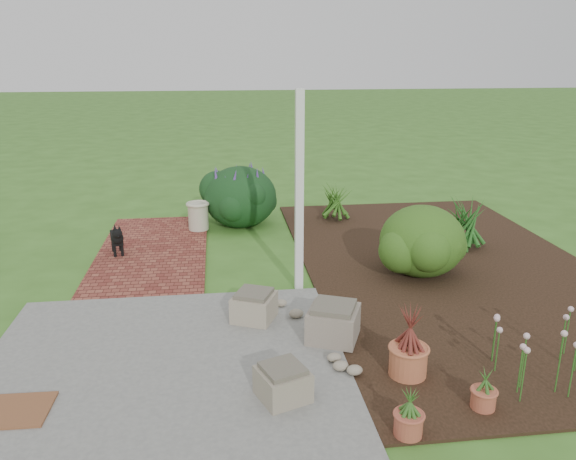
{
  "coord_description": "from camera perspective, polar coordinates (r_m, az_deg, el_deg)",
  "views": [
    {
      "loc": [
        -0.67,
        -6.47,
        2.9
      ],
      "look_at": [
        0.2,
        0.4,
        0.7
      ],
      "focal_mm": 35.0,
      "sensor_mm": 36.0,
      "label": 1
    }
  ],
  "objects": [
    {
      "name": "ground",
      "position": [
        7.12,
        -1.2,
        -6.41
      ],
      "size": [
        80.0,
        80.0,
        0.0
      ],
      "primitive_type": "plane",
      "color": "#386720",
      "rests_on": "ground"
    },
    {
      "name": "concrete_patio",
      "position": [
        5.56,
        -12.52,
        -14.04
      ],
      "size": [
        3.5,
        3.5,
        0.04
      ],
      "primitive_type": "cube",
      "color": "slate",
      "rests_on": "ground"
    },
    {
      "name": "brick_path",
      "position": [
        8.77,
        -13.56,
        -2.06
      ],
      "size": [
        1.6,
        3.5,
        0.04
      ],
      "primitive_type": "cube",
      "color": "maroon",
      "rests_on": "ground"
    },
    {
      "name": "garden_bed",
      "position": [
        8.18,
        16.14,
        -3.76
      ],
      "size": [
        4.0,
        7.0,
        0.03
      ],
      "primitive_type": "cube",
      "color": "black",
      "rests_on": "ground"
    },
    {
      "name": "veranda_post",
      "position": [
        6.84,
        1.15,
        3.67
      ],
      "size": [
        0.1,
        0.1,
        2.5
      ],
      "primitive_type": "cube",
      "color": "white",
      "rests_on": "ground"
    },
    {
      "name": "stone_trough_near",
      "position": [
        5.0,
        -0.52,
        -15.38
      ],
      "size": [
        0.51,
        0.51,
        0.26
      ],
      "primitive_type": "cube",
      "rotation": [
        0.0,
        0.0,
        0.36
      ],
      "color": "gray",
      "rests_on": "concrete_patio"
    },
    {
      "name": "stone_trough_mid",
      "position": [
        5.92,
        4.63,
        -9.48
      ],
      "size": [
        0.65,
        0.65,
        0.33
      ],
      "primitive_type": "cube",
      "rotation": [
        0.0,
        0.0,
        -0.4
      ],
      "color": "#736B59",
      "rests_on": "concrete_patio"
    },
    {
      "name": "stone_trough_far",
      "position": [
        6.33,
        -3.45,
        -7.83
      ],
      "size": [
        0.57,
        0.57,
        0.29
      ],
      "primitive_type": "cube",
      "rotation": [
        0.0,
        0.0,
        -0.42
      ],
      "color": "gray",
      "rests_on": "concrete_patio"
    },
    {
      "name": "coir_doormat",
      "position": [
        5.44,
        -26.93,
        -16.1
      ],
      "size": [
        0.77,
        0.51,
        0.02
      ],
      "primitive_type": "cube",
      "rotation": [
        0.0,
        0.0,
        -0.03
      ],
      "color": "brown",
      "rests_on": "concrete_patio"
    },
    {
      "name": "black_dog",
      "position": [
        8.6,
        -17.0,
        -0.74
      ],
      "size": [
        0.24,
        0.51,
        0.44
      ],
      "rotation": [
        0.0,
        0.0,
        0.26
      ],
      "color": "black",
      "rests_on": "brick_path"
    },
    {
      "name": "cream_ceramic_urn",
      "position": [
        9.55,
        -9.1,
        1.38
      ],
      "size": [
        0.44,
        0.44,
        0.45
      ],
      "primitive_type": "cylinder",
      "rotation": [
        0.0,
        0.0,
        -0.38
      ],
      "color": "#BFB89D",
      "rests_on": "brick_path"
    },
    {
      "name": "evergreen_shrub",
      "position": [
        7.72,
        13.48,
        -0.89
      ],
      "size": [
        1.33,
        1.33,
        0.96
      ],
      "primitive_type": "ellipsoid",
      "rotation": [
        0.0,
        0.0,
        0.19
      ],
      "color": "#11370F",
      "rests_on": "garden_bed"
    },
    {
      "name": "agapanthus_clump_back",
      "position": [
        8.98,
        17.59,
        1.03
      ],
      "size": [
        1.24,
        1.24,
        0.86
      ],
      "primitive_type": null,
      "rotation": [
        0.0,
        0.0,
        0.37
      ],
      "color": "#1A3810",
      "rests_on": "garden_bed"
    },
    {
      "name": "agapanthus_clump_front",
      "position": [
        10.06,
        4.79,
        3.18
      ],
      "size": [
        1.05,
        1.05,
        0.74
      ],
      "primitive_type": null,
      "rotation": [
        0.0,
        0.0,
        0.31
      ],
      "color": "#12360D",
      "rests_on": "garden_bed"
    },
    {
      "name": "pink_flower_patch",
      "position": [
        5.73,
        25.14,
        -10.48
      ],
      "size": [
        1.12,
        1.12,
        0.66
      ],
      "primitive_type": null,
      "rotation": [
        0.0,
        0.0,
        -0.08
      ],
      "color": "#113D0F",
      "rests_on": "garden_bed"
    },
    {
      "name": "terracotta_pot_bronze",
      "position": [
        5.44,
        12.1,
        -12.87
      ],
      "size": [
        0.4,
        0.4,
        0.28
      ],
      "primitive_type": "cylinder",
      "rotation": [
        0.0,
        0.0,
        0.15
      ],
      "color": "#B7613D",
      "rests_on": "garden_bed"
    },
    {
      "name": "terracotta_pot_small_left",
      "position": [
        5.19,
        19.23,
        -15.87
      ],
      "size": [
        0.24,
        0.24,
        0.17
      ],
      "primitive_type": "cylinder",
      "rotation": [
        0.0,
        0.0,
        -0.21
      ],
      "color": "#AB533A",
      "rests_on": "garden_bed"
    },
    {
      "name": "terracotta_pot_small_right",
      "position": [
        4.73,
        12.13,
        -18.71
      ],
      "size": [
        0.29,
        0.29,
        0.19
      ],
      "primitive_type": "cylinder",
      "rotation": [
        0.0,
        0.0,
        0.37
      ],
      "color": "#A54B37",
      "rests_on": "garden_bed"
    },
    {
      "name": "purple_flowering_bush",
      "position": [
        9.77,
        -4.88,
        3.54
      ],
      "size": [
        1.67,
        1.67,
        1.07
      ],
      "primitive_type": "ellipsoid",
      "rotation": [
        0.0,
        0.0,
        -0.43
      ],
      "color": "black",
      "rests_on": "ground"
    }
  ]
}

